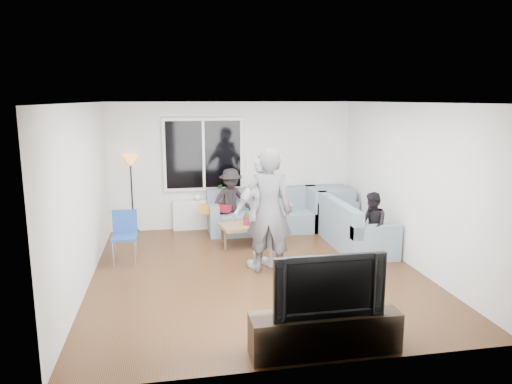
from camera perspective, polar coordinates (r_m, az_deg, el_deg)
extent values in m
cube|color=#56351C|center=(7.58, 0.08, -9.61)|extent=(5.00, 5.50, 0.04)
cube|color=white|center=(7.09, 0.08, 10.78)|extent=(5.00, 5.50, 0.04)
cube|color=silver|center=(9.92, -2.84, 3.20)|extent=(5.00, 0.04, 2.60)
cube|color=silver|center=(4.60, 6.41, -6.15)|extent=(5.00, 0.04, 2.60)
cube|color=silver|center=(7.21, -20.03, -0.45)|extent=(0.04, 5.50, 2.60)
cube|color=silver|center=(8.06, 17.99, 0.84)|extent=(0.04, 5.50, 2.60)
cube|color=white|center=(9.75, -6.30, 4.49)|extent=(1.62, 0.06, 1.47)
cube|color=black|center=(9.71, -6.28, 4.46)|extent=(1.50, 0.02, 1.35)
cube|color=white|center=(9.70, -6.28, 4.46)|extent=(0.05, 0.03, 1.35)
cube|color=silver|center=(9.93, -6.13, -2.67)|extent=(1.30, 0.12, 0.62)
imported|color=#366C2B|center=(9.82, -4.51, 0.03)|extent=(0.20, 0.17, 0.32)
imported|color=silver|center=(9.80, -7.00, -0.54)|extent=(0.18, 0.18, 0.16)
cube|color=slate|center=(10.04, 8.66, -1.90)|extent=(0.85, 0.85, 0.85)
cube|color=orange|center=(9.50, -5.56, -2.04)|extent=(0.42, 0.37, 0.14)
cube|color=maroon|center=(9.60, -4.02, -1.88)|extent=(0.46, 0.44, 0.13)
cube|color=#A97B51|center=(8.84, -0.65, -5.06)|extent=(1.19, 0.79, 0.40)
cylinder|color=maroon|center=(8.69, -0.98, -3.39)|extent=(0.17, 0.17, 0.17)
imported|color=#4D4C51|center=(7.28, 1.52, -2.29)|extent=(0.81, 0.64, 1.95)
imported|color=silver|center=(7.47, 0.92, -2.51)|extent=(1.14, 0.74, 1.80)
imported|color=black|center=(8.25, 13.68, -3.93)|extent=(0.48, 0.59, 1.13)
imported|color=black|center=(9.56, -3.02, -1.06)|extent=(0.93, 0.67, 1.30)
cube|color=#2E2217|center=(5.33, 8.21, -16.27)|extent=(1.60, 0.40, 0.44)
imported|color=black|center=(5.09, 8.39, -10.67)|extent=(1.18, 0.15, 0.68)
cylinder|color=#17831E|center=(8.64, -1.13, -3.20)|extent=(0.08, 0.08, 0.25)
cylinder|color=black|center=(8.96, 1.51, -2.89)|extent=(0.07, 0.07, 0.19)
cylinder|color=red|center=(8.75, 1.02, -3.11)|extent=(0.07, 0.07, 0.23)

